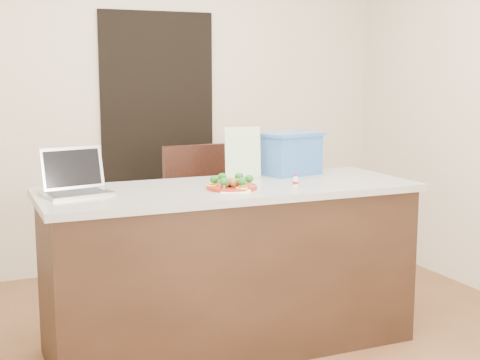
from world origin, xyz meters
name	(u,v)px	position (x,y,z in m)	size (l,w,h in m)	color
room_shell	(249,55)	(0.00, 0.00, 1.62)	(4.00, 4.00, 4.00)	white
doorway	(159,141)	(0.10, 1.98, 1.00)	(0.90, 0.02, 2.00)	black
island	(230,267)	(0.00, 0.25, 0.46)	(2.06, 0.76, 0.92)	black
plate	(232,187)	(-0.03, 0.16, 0.93)	(0.27, 0.27, 0.02)	maroon
meatballs	(231,182)	(-0.03, 0.16, 0.96)	(0.10, 0.11, 0.04)	brown
broccoli	(232,179)	(-0.03, 0.16, 0.97)	(0.22, 0.23, 0.04)	#144B15
pepper_rings	(232,185)	(-0.03, 0.16, 0.94)	(0.25, 0.23, 0.01)	yellow
napkin	(236,190)	(-0.03, 0.09, 0.92)	(0.16, 0.16, 0.01)	white
fork	(232,189)	(-0.05, 0.10, 0.93)	(0.04, 0.15, 0.00)	#A9AAAE
knife	(242,189)	(0.00, 0.08, 0.93)	(0.05, 0.18, 0.01)	silver
yogurt_bottle	(296,182)	(0.32, 0.10, 0.95)	(0.03, 0.03, 0.06)	white
laptop	(75,181)	(-0.82, 0.35, 0.98)	(0.37, 0.32, 0.23)	#B4B4B9
leaflet	(243,152)	(0.18, 0.50, 1.07)	(0.21, 0.00, 0.30)	white
blue_box	(290,153)	(0.50, 0.51, 1.05)	(0.41, 0.34, 0.26)	#2D5DA5
chair	(202,215)	(0.11, 1.01, 0.60)	(0.50, 0.50, 1.05)	black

